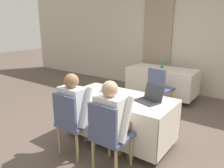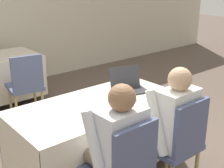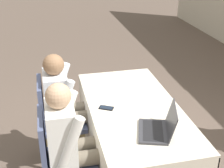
{
  "view_description": "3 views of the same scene",
  "coord_description": "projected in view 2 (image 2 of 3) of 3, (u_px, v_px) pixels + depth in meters",
  "views": [
    {
      "loc": [
        1.75,
        -2.65,
        1.83
      ],
      "look_at": [
        0.0,
        -0.21,
        0.99
      ],
      "focal_mm": 35.0,
      "sensor_mm": 36.0,
      "label": 1
    },
    {
      "loc": [
        -1.65,
        -2.18,
        1.89
      ],
      "look_at": [
        0.0,
        -0.21,
        0.99
      ],
      "focal_mm": 50.0,
      "sensor_mm": 36.0,
      "label": 2
    },
    {
      "loc": [
        2.41,
        -0.75,
        2.18
      ],
      "look_at": [
        0.0,
        -0.21,
        0.99
      ],
      "focal_mm": 50.0,
      "sensor_mm": 36.0,
      "label": 3
    }
  ],
  "objects": [
    {
      "name": "chair_near_right",
      "position": [
        178.0,
        142.0,
        2.71
      ],
      "size": [
        0.44,
        0.44,
        0.93
      ],
      "rotation": [
        0.0,
        0.0,
        3.14
      ],
      "color": "tan",
      "rests_on": "ground_plane"
    },
    {
      "name": "cell_phone",
      "position": [
        114.0,
        112.0,
        2.77
      ],
      "size": [
        0.12,
        0.15,
        0.01
      ],
      "rotation": [
        0.0,
        0.0,
        -0.51
      ],
      "color": "black",
      "rests_on": "conference_table_near"
    },
    {
      "name": "laptop",
      "position": [
        129.0,
        86.0,
        3.27
      ],
      "size": [
        0.41,
        0.37,
        0.23
      ],
      "rotation": [
        0.0,
        0.0,
        -0.31
      ],
      "color": "#333338",
      "rests_on": "conference_table_near"
    },
    {
      "name": "person_white_shirt",
      "position": [
        169.0,
        121.0,
        2.73
      ],
      "size": [
        0.5,
        0.52,
        1.19
      ],
      "rotation": [
        0.0,
        0.0,
        3.14
      ],
      "color": "#665B4C",
      "rests_on": "ground_plane"
    },
    {
      "name": "conference_table_near",
      "position": [
        98.0,
        120.0,
        3.02
      ],
      "size": [
        1.66,
        0.83,
        0.74
      ],
      "color": "beige",
      "rests_on": "ground_plane"
    },
    {
      "name": "person_checkered_shirt",
      "position": [
        114.0,
        145.0,
        2.35
      ],
      "size": [
        0.5,
        0.52,
        1.19
      ],
      "rotation": [
        0.0,
        0.0,
        3.14
      ],
      "color": "#665B4C",
      "rests_on": "ground_plane"
    },
    {
      "name": "paper_beside_laptop",
      "position": [
        56.0,
        126.0,
        2.52
      ],
      "size": [
        0.32,
        0.36,
        0.0
      ],
      "rotation": [
        0.0,
        0.0,
        0.46
      ],
      "color": "white",
      "rests_on": "conference_table_near"
    },
    {
      "name": "chair_far_spare",
      "position": [
        26.0,
        84.0,
        4.14
      ],
      "size": [
        0.51,
        0.51,
        0.93
      ],
      "rotation": [
        0.0,
        0.0,
        2.97
      ],
      "color": "tan",
      "rests_on": "ground_plane"
    }
  ]
}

